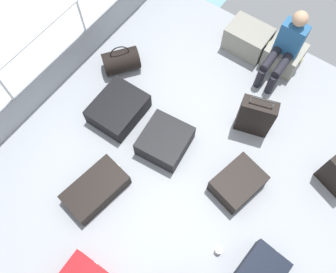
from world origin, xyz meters
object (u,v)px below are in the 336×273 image
at_px(cargo_crate_0, 248,39).
at_px(suitcase_7, 255,117).
at_px(passenger_seated, 286,47).
at_px(suitcase_0, 118,109).
at_px(suitcase_3, 238,183).
at_px(duffel_bag, 121,61).
at_px(paper_cup, 219,251).
at_px(suitcase_1, 96,189).
at_px(cargo_crate_1, 284,55).
at_px(suitcase_4, 165,141).

relative_size(cargo_crate_0, suitcase_7, 0.87).
distance_m(passenger_seated, suitcase_0, 2.41).
distance_m(suitcase_3, duffel_bag, 2.40).
relative_size(duffel_bag, paper_cup, 6.09).
height_order(suitcase_1, suitcase_3, suitcase_3).
relative_size(cargo_crate_0, paper_cup, 6.51).
bearing_deg(suitcase_7, duffel_bag, -173.37).
relative_size(suitcase_1, paper_cup, 8.41).
bearing_deg(suitcase_7, suitcase_0, -151.38).
bearing_deg(cargo_crate_1, suitcase_1, -106.64).
height_order(suitcase_4, suitcase_7, suitcase_7).
bearing_deg(suitcase_7, suitcase_4, -131.65).
relative_size(suitcase_0, paper_cup, 7.42).
height_order(cargo_crate_1, suitcase_4, cargo_crate_1).
height_order(cargo_crate_0, paper_cup, cargo_crate_0).
xyz_separation_m(suitcase_1, duffel_bag, (-0.94, 1.67, 0.06)).
distance_m(cargo_crate_1, suitcase_4, 2.20).
bearing_deg(suitcase_0, cargo_crate_1, 55.83).
distance_m(suitcase_0, suitcase_4, 0.80).
height_order(cargo_crate_1, duffel_bag, duffel_bag).
height_order(suitcase_0, suitcase_1, suitcase_0).
distance_m(cargo_crate_1, suitcase_3, 2.10).
bearing_deg(paper_cup, suitcase_7, 107.27).
relative_size(cargo_crate_0, suitcase_4, 0.97).
bearing_deg(suitcase_4, suitcase_1, -107.45).
xyz_separation_m(suitcase_1, suitcase_3, (1.39, 1.08, 0.03)).
height_order(suitcase_7, duffel_bag, suitcase_7).
height_order(passenger_seated, suitcase_0, passenger_seated).
relative_size(suitcase_3, duffel_bag, 1.14).
height_order(cargo_crate_0, suitcase_3, cargo_crate_0).
relative_size(suitcase_4, paper_cup, 6.72).
bearing_deg(suitcase_4, paper_cup, -29.59).
relative_size(passenger_seated, paper_cup, 10.51).
bearing_deg(suitcase_0, suitcase_3, 1.25).
relative_size(suitcase_0, suitcase_1, 0.88).
bearing_deg(suitcase_4, passenger_seated, 72.35).
bearing_deg(duffel_bag, suitcase_3, -14.29).
height_order(suitcase_1, paper_cup, suitcase_1).
bearing_deg(paper_cup, suitcase_1, -170.30).
bearing_deg(duffel_bag, cargo_crate_1, 37.84).
xyz_separation_m(suitcase_3, paper_cup, (0.24, -0.80, -0.08)).
relative_size(cargo_crate_0, suitcase_1, 0.77).
xyz_separation_m(cargo_crate_0, suitcase_4, (-0.04, -2.05, -0.06)).
relative_size(passenger_seated, suitcase_1, 1.25).
distance_m(cargo_crate_1, suitcase_7, 1.24).
bearing_deg(suitcase_1, suitcase_7, 59.74).
xyz_separation_m(cargo_crate_1, suitcase_3, (0.45, -2.05, -0.04)).
xyz_separation_m(duffel_bag, paper_cup, (2.56, -1.40, -0.12)).
bearing_deg(suitcase_3, cargo_crate_0, 117.37).
bearing_deg(suitcase_3, suitcase_1, -142.06).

